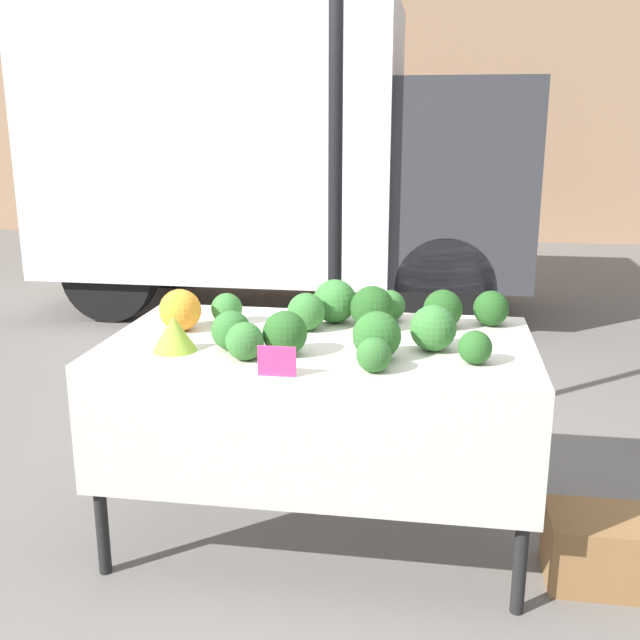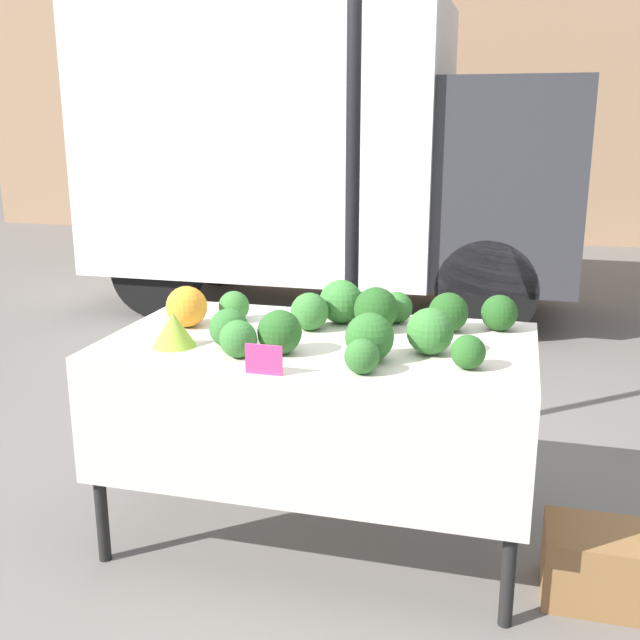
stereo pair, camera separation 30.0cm
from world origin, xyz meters
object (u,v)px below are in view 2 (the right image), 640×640
(parked_truck, at_px, (316,153))
(price_sign, at_px, (264,360))
(produce_crate, at_px, (598,565))
(orange_cauliflower, at_px, (187,307))

(parked_truck, bearing_deg, price_sign, -77.07)
(price_sign, distance_m, produce_crate, 1.46)
(produce_crate, bearing_deg, parked_truck, 118.06)
(orange_cauliflower, bearing_deg, price_sign, -44.28)
(price_sign, bearing_deg, produce_crate, 13.98)
(price_sign, xyz_separation_m, produce_crate, (1.19, 0.30, -0.79))
(parked_truck, height_order, produce_crate, parked_truck)
(parked_truck, bearing_deg, orange_cauliflower, -82.80)
(price_sign, bearing_deg, orange_cauliflower, 135.72)
(produce_crate, bearing_deg, orange_cauliflower, 172.90)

